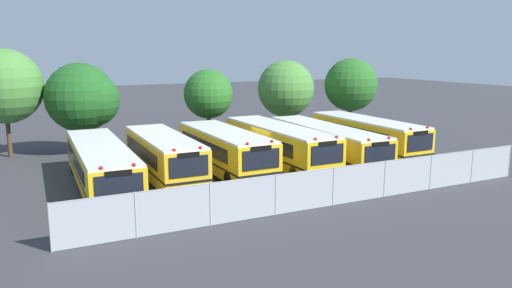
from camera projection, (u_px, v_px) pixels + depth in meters
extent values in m
plane|color=#38383D|center=(252.00, 170.00, 30.00)|extent=(160.00, 160.00, 0.00)
cube|color=yellow|center=(101.00, 165.00, 25.70)|extent=(2.69, 11.50, 1.91)
cube|color=white|center=(100.00, 146.00, 25.50)|extent=(2.63, 11.27, 0.12)
cube|color=black|center=(121.00, 211.00, 20.68)|extent=(2.52, 0.21, 0.36)
cube|color=black|center=(119.00, 185.00, 20.51)|extent=(2.03, 0.10, 0.92)
cube|color=black|center=(124.00, 156.00, 26.43)|extent=(0.21, 8.94, 0.69)
cube|color=black|center=(75.00, 160.00, 25.38)|extent=(0.21, 8.94, 0.69)
cube|color=black|center=(101.00, 172.00, 25.77)|extent=(2.71, 11.62, 0.10)
sphere|color=red|center=(134.00, 165.00, 20.80)|extent=(0.18, 0.18, 0.18)
sphere|color=red|center=(101.00, 168.00, 20.24)|extent=(0.18, 0.18, 0.18)
cube|color=black|center=(119.00, 173.00, 20.41)|extent=(1.11, 0.10, 0.24)
cylinder|color=black|center=(140.00, 199.00, 22.45)|extent=(0.30, 1.01, 1.00)
cylinder|color=black|center=(90.00, 205.00, 21.54)|extent=(0.30, 1.01, 1.00)
cylinder|color=black|center=(111.00, 162.00, 29.80)|extent=(0.30, 1.01, 1.00)
cylinder|color=black|center=(74.00, 166.00, 28.89)|extent=(0.30, 1.01, 1.00)
cube|color=yellow|center=(164.00, 156.00, 27.43)|extent=(2.43, 9.16, 2.09)
cube|color=white|center=(163.00, 137.00, 27.22)|extent=(2.38, 8.98, 0.12)
cube|color=black|center=(190.00, 192.00, 23.48)|extent=(2.44, 0.17, 0.36)
cube|color=black|center=(189.00, 166.00, 23.29)|extent=(1.96, 0.07, 1.00)
cube|color=black|center=(183.00, 147.00, 28.15)|extent=(0.07, 7.14, 0.75)
cube|color=black|center=(141.00, 151.00, 27.11)|extent=(0.07, 7.14, 0.75)
cube|color=black|center=(164.00, 163.00, 27.50)|extent=(2.45, 9.25, 0.10)
sphere|color=red|center=(200.00, 148.00, 23.57)|extent=(0.18, 0.18, 0.18)
sphere|color=red|center=(174.00, 150.00, 23.01)|extent=(0.18, 0.18, 0.18)
cube|color=black|center=(189.00, 155.00, 23.18)|extent=(1.08, 0.08, 0.24)
cylinder|color=black|center=(200.00, 182.00, 25.24)|extent=(0.28, 1.00, 1.00)
cylinder|color=black|center=(161.00, 187.00, 24.34)|extent=(0.28, 1.00, 1.00)
cylinder|color=black|center=(169.00, 160.00, 30.50)|extent=(0.28, 1.00, 1.00)
cylinder|color=black|center=(135.00, 163.00, 29.59)|extent=(0.28, 1.00, 1.00)
cube|color=yellow|center=(225.00, 150.00, 28.88)|extent=(2.66, 9.37, 2.13)
cube|color=white|center=(225.00, 132.00, 28.67)|extent=(2.61, 9.18, 0.12)
cube|color=black|center=(262.00, 184.00, 24.89)|extent=(2.60, 0.19, 0.36)
cube|color=black|center=(261.00, 159.00, 24.70)|extent=(2.09, 0.09, 1.02)
cube|color=black|center=(242.00, 142.00, 29.65)|extent=(0.13, 7.28, 0.77)
cube|color=black|center=(203.00, 146.00, 28.51)|extent=(0.13, 7.28, 0.77)
cube|color=black|center=(225.00, 157.00, 28.96)|extent=(2.69, 9.46, 0.10)
sphere|color=red|center=(272.00, 142.00, 25.00)|extent=(0.18, 0.18, 0.18)
sphere|color=red|center=(247.00, 144.00, 24.38)|extent=(0.18, 0.18, 0.18)
cube|color=black|center=(261.00, 148.00, 24.58)|extent=(1.15, 0.09, 0.24)
cylinder|color=black|center=(268.00, 175.00, 26.69)|extent=(0.29, 1.00, 1.00)
cylinder|color=black|center=(230.00, 180.00, 25.69)|extent=(0.29, 1.00, 1.00)
cylinder|color=black|center=(224.00, 154.00, 32.07)|extent=(0.29, 1.00, 1.00)
cylinder|color=black|center=(191.00, 158.00, 31.06)|extent=(0.29, 1.00, 1.00)
cube|color=yellow|center=(278.00, 145.00, 30.57)|extent=(2.66, 10.60, 2.15)
cube|color=white|center=(278.00, 127.00, 30.35)|extent=(2.60, 10.38, 0.12)
cube|color=black|center=(327.00, 178.00, 26.05)|extent=(2.55, 0.20, 0.36)
cube|color=black|center=(327.00, 154.00, 25.86)|extent=(2.05, 0.09, 1.03)
cube|color=black|center=(293.00, 137.00, 31.33)|extent=(0.17, 8.24, 0.77)
cube|color=black|center=(258.00, 140.00, 30.20)|extent=(0.17, 8.24, 0.77)
cube|color=black|center=(278.00, 151.00, 30.65)|extent=(2.68, 10.70, 0.10)
sphere|color=red|center=(337.00, 137.00, 26.15)|extent=(0.18, 0.18, 0.18)
sphere|color=red|center=(315.00, 139.00, 25.54)|extent=(0.18, 0.18, 0.18)
cube|color=black|center=(328.00, 143.00, 25.74)|extent=(1.12, 0.10, 0.24)
cylinder|color=black|center=(328.00, 170.00, 27.84)|extent=(0.30, 1.00, 1.00)
cylinder|color=black|center=(295.00, 175.00, 26.85)|extent=(0.30, 1.00, 1.00)
cylinder|color=black|center=(268.00, 148.00, 34.28)|extent=(0.30, 1.00, 1.00)
cylinder|color=black|center=(239.00, 151.00, 33.29)|extent=(0.30, 1.00, 1.00)
cube|color=yellow|center=(325.00, 142.00, 31.98)|extent=(2.78, 11.27, 1.92)
cube|color=white|center=(325.00, 127.00, 31.79)|extent=(2.72, 11.04, 0.12)
cube|color=black|center=(380.00, 173.00, 27.06)|extent=(2.57, 0.22, 0.36)
cube|color=black|center=(380.00, 153.00, 26.90)|extent=(2.06, 0.11, 0.92)
cube|color=black|center=(339.00, 136.00, 32.71)|extent=(0.25, 8.74, 0.69)
cube|color=black|center=(306.00, 138.00, 31.66)|extent=(0.25, 8.74, 0.69)
cube|color=black|center=(325.00, 148.00, 32.05)|extent=(2.81, 11.38, 0.10)
sphere|color=red|center=(389.00, 138.00, 27.19)|extent=(0.18, 0.18, 0.18)
sphere|color=red|center=(369.00, 140.00, 26.62)|extent=(0.18, 0.18, 0.18)
cube|color=black|center=(381.00, 144.00, 26.79)|extent=(1.13, 0.11, 0.24)
cylinder|color=black|center=(379.00, 166.00, 28.84)|extent=(0.30, 1.01, 1.00)
cylinder|color=black|center=(348.00, 170.00, 27.92)|extent=(0.30, 1.01, 1.00)
cylinder|color=black|center=(309.00, 143.00, 35.98)|extent=(0.30, 1.01, 1.00)
cylinder|color=black|center=(283.00, 146.00, 35.07)|extent=(0.30, 1.01, 1.00)
cube|color=yellow|center=(366.00, 136.00, 33.75)|extent=(2.51, 10.03, 2.14)
cube|color=white|center=(367.00, 120.00, 33.54)|extent=(2.46, 9.83, 0.12)
cube|color=black|center=(420.00, 163.00, 29.45)|extent=(2.50, 0.17, 0.36)
cube|color=black|center=(420.00, 142.00, 29.26)|extent=(2.01, 0.07, 1.03)
cube|color=black|center=(378.00, 129.00, 34.50)|extent=(0.08, 7.81, 0.77)
cube|color=black|center=(349.00, 132.00, 33.41)|extent=(0.08, 7.81, 0.77)
cube|color=black|center=(366.00, 142.00, 33.83)|extent=(2.53, 10.13, 0.10)
sphere|color=red|center=(427.00, 127.00, 29.54)|extent=(0.18, 0.18, 0.18)
sphere|color=red|center=(411.00, 129.00, 28.95)|extent=(0.18, 0.18, 0.18)
cube|color=black|center=(421.00, 133.00, 29.14)|extent=(1.11, 0.09, 0.24)
cylinder|color=black|center=(415.00, 157.00, 31.23)|extent=(0.29, 1.00, 1.00)
cylinder|color=black|center=(389.00, 161.00, 30.28)|extent=(0.29, 1.00, 1.00)
cylinder|color=black|center=(350.00, 140.00, 37.22)|extent=(0.29, 1.00, 1.00)
cylinder|color=black|center=(327.00, 142.00, 36.27)|extent=(0.29, 1.00, 1.00)
cylinder|color=#4C3823|center=(9.00, 136.00, 33.43)|extent=(0.29, 0.29, 2.98)
sphere|color=#478438|center=(4.00, 86.00, 32.79)|extent=(5.08, 5.08, 5.08)
cylinder|color=#4C3823|center=(83.00, 139.00, 34.48)|extent=(0.33, 0.33, 2.21)
sphere|color=#1E561E|center=(81.00, 97.00, 33.93)|extent=(4.84, 4.84, 4.84)
sphere|color=#1E561E|center=(92.00, 100.00, 33.95)|extent=(3.79, 3.79, 3.79)
cylinder|color=#4C3823|center=(209.00, 129.00, 37.24)|extent=(0.34, 0.34, 2.63)
sphere|color=#286623|center=(208.00, 94.00, 36.73)|extent=(3.73, 3.73, 3.73)
sphere|color=#286623|center=(211.00, 91.00, 36.69)|extent=(2.08, 2.08, 2.08)
cylinder|color=#4C3823|center=(285.00, 123.00, 42.16)|extent=(0.31, 0.31, 2.23)
sphere|color=#478438|center=(286.00, 89.00, 41.60)|extent=(4.85, 4.85, 4.85)
sphere|color=#478438|center=(290.00, 90.00, 42.10)|extent=(3.76, 3.76, 3.76)
cylinder|color=#4C3823|center=(350.00, 118.00, 43.61)|extent=(0.46, 0.46, 2.53)
sphere|color=#286623|center=(351.00, 85.00, 43.04)|extent=(4.67, 4.67, 4.67)
sphere|color=#286623|center=(352.00, 85.00, 43.22)|extent=(3.39, 3.39, 3.39)
cylinder|color=#9EA0A3|center=(50.00, 228.00, 17.53)|extent=(0.07, 0.07, 1.88)
cylinder|color=#9EA0A3|center=(136.00, 215.00, 18.86)|extent=(0.07, 0.07, 1.88)
cylinder|color=#9EA0A3|center=(210.00, 204.00, 20.20)|extent=(0.07, 0.07, 1.88)
cylinder|color=#9EA0A3|center=(275.00, 195.00, 21.53)|extent=(0.07, 0.07, 1.88)
cylinder|color=#9EA0A3|center=(333.00, 187.00, 22.86)|extent=(0.07, 0.07, 1.88)
cylinder|color=#9EA0A3|center=(384.00, 179.00, 24.20)|extent=(0.07, 0.07, 1.88)
cylinder|color=#9EA0A3|center=(430.00, 172.00, 25.53)|extent=(0.07, 0.07, 1.88)
cylinder|color=#9EA0A3|center=(472.00, 166.00, 26.87)|extent=(0.07, 0.07, 1.88)
cylinder|color=#9EA0A3|center=(509.00, 161.00, 28.20)|extent=(0.07, 0.07, 1.88)
cube|color=#ADB2B7|center=(333.00, 187.00, 22.86)|extent=(24.71, 0.02, 1.84)
cylinder|color=#9EA0A3|center=(334.00, 168.00, 22.69)|extent=(24.71, 0.04, 0.04)
cone|color=#EA5914|center=(309.00, 198.00, 23.36)|extent=(0.37, 0.37, 0.49)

